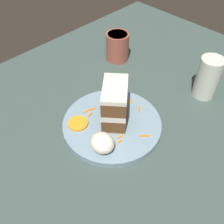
# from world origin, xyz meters

# --- Properties ---
(ground_plane) EXTENTS (6.00, 6.00, 0.00)m
(ground_plane) POSITION_xyz_m (0.00, 0.00, 0.00)
(ground_plane) COLOR black
(ground_plane) RESTS_ON ground
(dining_table) EXTENTS (1.03, 1.20, 0.02)m
(dining_table) POSITION_xyz_m (0.00, 0.00, 0.01)
(dining_table) COLOR #384742
(dining_table) RESTS_ON ground
(plate) EXTENTS (0.25, 0.25, 0.02)m
(plate) POSITION_xyz_m (0.05, 0.04, 0.03)
(plate) COLOR gray
(plate) RESTS_ON dining_table
(cake_slice) EXTENTS (0.11, 0.12, 0.11)m
(cake_slice) POSITION_xyz_m (0.05, 0.03, 0.09)
(cake_slice) COLOR brown
(cake_slice) RESTS_ON plate
(cream_dollop) EXTENTS (0.06, 0.05, 0.04)m
(cream_dollop) POSITION_xyz_m (0.01, 0.12, 0.06)
(cream_dollop) COLOR silver
(cream_dollop) RESTS_ON plate
(orange_garnish) EXTENTS (0.05, 0.05, 0.01)m
(orange_garnish) POSITION_xyz_m (0.11, 0.11, 0.04)
(orange_garnish) COLOR orange
(orange_garnish) RESTS_ON plate
(carrot_shreds_scatter) EXTENTS (0.18, 0.14, 0.00)m
(carrot_shreds_scatter) POSITION_xyz_m (0.06, 0.02, 0.04)
(carrot_shreds_scatter) COLOR orange
(carrot_shreds_scatter) RESTS_ON plate
(drinking_glass) EXTENTS (0.06, 0.06, 0.12)m
(drinking_glass) POSITION_xyz_m (-0.05, -0.24, 0.08)
(drinking_glass) COLOR beige
(drinking_glass) RESTS_ON dining_table
(coffee_mug) EXTENTS (0.08, 0.08, 0.09)m
(coffee_mug) POSITION_xyz_m (0.26, -0.19, 0.07)
(coffee_mug) COLOR #994C3D
(coffee_mug) RESTS_ON dining_table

